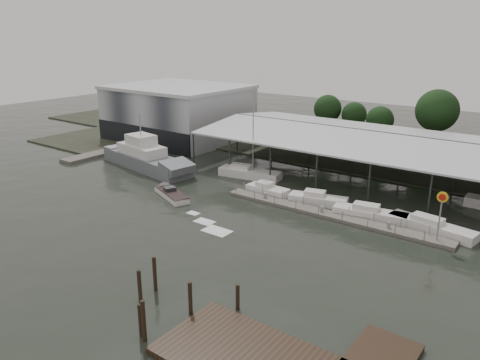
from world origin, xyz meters
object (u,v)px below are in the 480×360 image
Objects in this scene: white_sailboat at (249,173)px; shell_fuel_sign at (441,207)px; speedboat_underway at (170,193)px; grey_trawler at (147,159)px.

shell_fuel_sign is at bearing -23.58° from white_sailboat.
speedboat_underway is at bearing -115.54° from white_sailboat.
white_sailboat reaches higher than shell_fuel_sign.
grey_trawler is at bearing -7.96° from speedboat_underway.
grey_trawler is 16.71m from white_sailboat.
shell_fuel_sign is 0.31× the size of speedboat_underway.
white_sailboat is (15.67, 5.72, -0.92)m from grey_trawler.
grey_trawler reaches higher than shell_fuel_sign.
grey_trawler is 1.09× the size of speedboat_underway.
shell_fuel_sign is 44.22m from grey_trawler.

